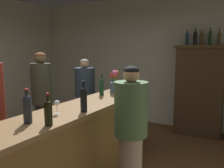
# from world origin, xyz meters

# --- Properties ---
(wall_back) EXTENTS (5.61, 0.12, 2.85)m
(wall_back) POSITION_xyz_m (0.00, 2.89, 1.42)
(wall_back) COLOR #B3B3A0
(wall_back) RESTS_ON ground
(bar_counter) EXTENTS (0.60, 2.86, 1.02)m
(bar_counter) POSITION_xyz_m (0.43, -0.07, 0.51)
(bar_counter) COLOR brown
(bar_counter) RESTS_ON ground
(display_cabinet) EXTENTS (0.95, 0.46, 1.77)m
(display_cabinet) POSITION_xyz_m (1.37, 2.57, 0.92)
(display_cabinet) COLOR #3B2A19
(display_cabinet) RESTS_ON ground
(wine_bottle_merlot) EXTENTS (0.06, 0.06, 0.32)m
(wine_bottle_merlot) POSITION_xyz_m (0.31, 0.63, 1.15)
(wine_bottle_merlot) COLOR #123622
(wine_bottle_merlot) RESTS_ON bar_counter
(wine_bottle_rose) EXTENTS (0.07, 0.07, 0.34)m
(wine_bottle_rose) POSITION_xyz_m (0.63, -0.26, 1.17)
(wine_bottle_rose) COLOR black
(wine_bottle_rose) RESTS_ON bar_counter
(wine_bottle_syrah) EXTENTS (0.07, 0.07, 0.30)m
(wine_bottle_syrah) POSITION_xyz_m (0.61, 0.82, 1.15)
(wine_bottle_syrah) COLOR #274D29
(wine_bottle_syrah) RESTS_ON bar_counter
(wine_bottle_chardonnay) EXTENTS (0.07, 0.07, 0.29)m
(wine_bottle_chardonnay) POSITION_xyz_m (0.63, -0.79, 1.14)
(wine_bottle_chardonnay) COLOR black
(wine_bottle_chardonnay) RESTS_ON bar_counter
(wine_bottle_malbec) EXTENTS (0.08, 0.08, 0.32)m
(wine_bottle_malbec) POSITION_xyz_m (0.41, -0.83, 1.17)
(wine_bottle_malbec) COLOR #242B35
(wine_bottle_malbec) RESTS_ON bar_counter
(wine_glass_mid) EXTENTS (0.07, 0.07, 0.14)m
(wine_glass_mid) POSITION_xyz_m (0.43, -0.46, 1.12)
(wine_glass_mid) COLOR white
(wine_glass_mid) RESTS_ON bar_counter
(flower_arrangement) EXTENTS (0.13, 0.15, 0.35)m
(flower_arrangement) POSITION_xyz_m (0.37, 0.90, 1.21)
(flower_arrangement) COLOR #41546A
(flower_arrangement) RESTS_ON bar_counter
(cheese_plate) EXTENTS (0.14, 0.14, 0.01)m
(cheese_plate) POSITION_xyz_m (0.27, 1.06, 1.02)
(cheese_plate) COLOR white
(cheese_plate) RESTS_ON bar_counter
(display_bottle_left) EXTENTS (0.07, 0.07, 0.30)m
(display_bottle_left) POSITION_xyz_m (1.09, 2.57, 1.90)
(display_bottle_left) COLOR #172A35
(display_bottle_left) RESTS_ON display_cabinet
(display_bottle_midleft) EXTENTS (0.07, 0.07, 0.32)m
(display_bottle_midleft) POSITION_xyz_m (1.24, 2.57, 1.91)
(display_bottle_midleft) COLOR black
(display_bottle_midleft) RESTS_ON display_cabinet
(display_bottle_center) EXTENTS (0.08, 0.08, 0.30)m
(display_bottle_center) POSITION_xyz_m (1.36, 2.57, 1.90)
(display_bottle_center) COLOR #4A331A
(display_bottle_center) RESTS_ON display_cabinet
(display_bottle_midright) EXTENTS (0.06, 0.06, 0.34)m
(display_bottle_midright) POSITION_xyz_m (1.51, 2.57, 1.91)
(display_bottle_midright) COLOR black
(display_bottle_midright) RESTS_ON display_cabinet
(display_bottle_right) EXTENTS (0.06, 0.06, 0.31)m
(display_bottle_right) POSITION_xyz_m (1.66, 2.57, 1.90)
(display_bottle_right) COLOR #483216
(display_bottle_right) RESTS_ON display_cabinet
(patron_near_entrance) EXTENTS (0.40, 0.40, 1.50)m
(patron_near_entrance) POSITION_xyz_m (-0.61, 1.49, 0.81)
(patron_near_entrance) COLOR #4D6350
(patron_near_entrance) RESTS_ON ground
(patron_redhead) EXTENTS (0.31, 0.31, 1.64)m
(patron_redhead) POSITION_xyz_m (-0.62, 0.35, 0.91)
(patron_redhead) COLOR #292930
(patron_redhead) RESTS_ON ground
(bartender) EXTENTS (0.35, 0.35, 1.52)m
(bartender) POSITION_xyz_m (1.12, -0.11, 0.83)
(bartender) COLOR #A29D87
(bartender) RESTS_ON ground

